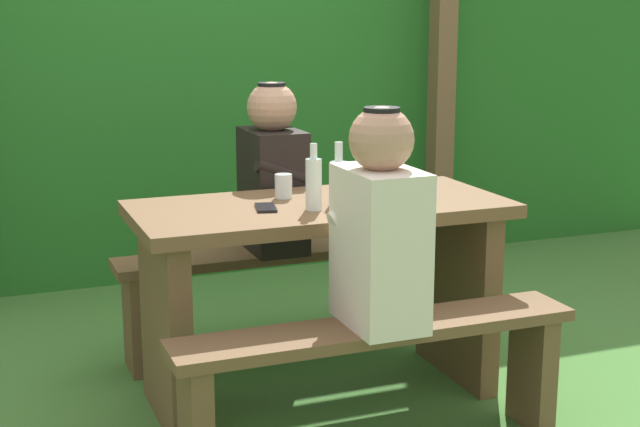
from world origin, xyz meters
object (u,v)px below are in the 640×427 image
Objects in this scene: bottle_left at (314,183)px; bottle_right at (339,180)px; picnic_table at (320,267)px; drinking_glass at (283,186)px; cell_phone at (266,208)px; bench_far at (277,279)px; person_black_coat at (273,174)px; bench_near at (376,362)px; person_white_shirt at (380,226)px.

bottle_right is at bearing 24.85° from bottle_left.
picnic_table is 5.79× the size of bottle_left.
cell_phone is (-0.13, -0.16, -0.04)m from drinking_glass.
bottle_right is (0.12, 0.06, -0.01)m from bottle_left.
bottle_left is at bearing -13.60° from cell_phone.
bench_far is 0.83m from bottle_left.
person_black_coat is 0.39m from drinking_glass.
bench_near is 1.03m from bench_far.
drinking_glass is (-0.10, 0.65, 0.02)m from person_white_shirt.
person_white_shirt reaches higher than drinking_glass.
picnic_table is 0.58m from person_black_coat.
drinking_glass reaches higher than bench_far.
bottle_right is 0.29m from cell_phone.
person_black_coat is 5.14× the size of cell_phone.
person_black_coat is at bearing 85.06° from bottle_left.
bench_near is at bearing -52.85° from cell_phone.
picnic_table is 0.35m from bottle_right.
bottle_left reaches higher than picnic_table.
bottle_right is 1.67× the size of cell_phone.
bottle_left is (0.03, -0.24, 0.05)m from drinking_glass.
person_white_shirt is at bearing -79.81° from bottle_left.
bench_far is at bearing 90.33° from person_white_shirt.
picnic_table is 1.00× the size of bench_near.
person_black_coat reaches higher than bottle_left.
picnic_table is 0.55m from bench_far.
person_black_coat is at bearing 90.73° from bench_near.
bottle_left is 1.03× the size of bottle_right.
bottle_left is at bearing -96.11° from bench_far.
person_white_shirt reaches higher than bench_near.
bench_far is (0.00, 0.52, -0.19)m from picnic_table.
cell_phone is at bearing -171.88° from picnic_table.
person_black_coat is at bearing 91.47° from picnic_table.
drinking_glass is 0.25m from bottle_left.
bottle_left is at bearing -94.94° from person_black_coat.
cell_phone is at bearing 175.63° from bottle_right.
picnic_table is 1.00× the size of bench_far.
bench_near is 15.10× the size of drinking_glass.
person_black_coat is (-0.01, -0.00, 0.47)m from bench_far.
bottle_left is 0.20m from cell_phone.
person_black_coat is (-0.01, 1.03, 0.47)m from bench_near.
drinking_glass reaches higher than bench_near.
bench_near is at bearing -90.00° from picnic_table.
drinking_glass is at bearing 129.39° from bottle_right.
bottle_right is (0.05, -0.57, 0.53)m from bench_far.
cell_phone is at bearing 153.99° from bottle_left.
bottle_right is at bearing -84.73° from bench_far.
person_black_coat is at bearing 77.42° from drinking_glass.
cell_phone is at bearing 114.74° from bench_near.
bench_far is 15.10× the size of drinking_glass.
picnic_table is at bearing -53.06° from drinking_glass.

